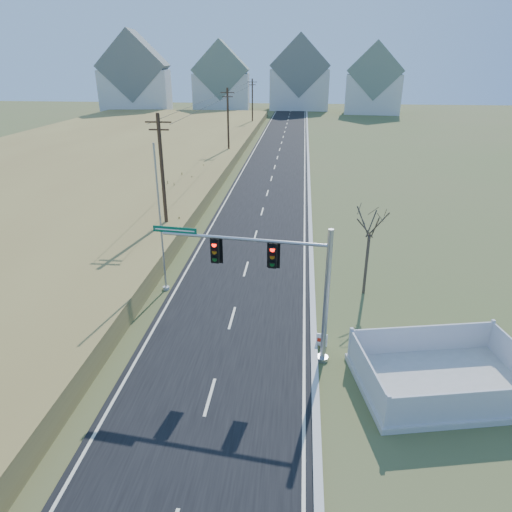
{
  "coord_description": "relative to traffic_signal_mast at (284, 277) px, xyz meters",
  "views": [
    {
      "loc": [
        3.22,
        -16.05,
        12.29
      ],
      "look_at": [
        1.2,
        4.43,
        3.4
      ],
      "focal_mm": 32.0,
      "sensor_mm": 36.0,
      "label": 1
    }
  ],
  "objects": [
    {
      "name": "ground",
      "position": [
        -2.69,
        -1.14,
        -3.89
      ],
      "size": [
        260.0,
        260.0,
        0.0
      ],
      "primitive_type": "plane",
      "color": "#4B5A2B",
      "rests_on": "ground"
    },
    {
      "name": "road",
      "position": [
        -2.69,
        48.86,
        -3.86
      ],
      "size": [
        8.0,
        180.0,
        0.06
      ],
      "primitive_type": "cube",
      "color": "black",
      "rests_on": "ground"
    },
    {
      "name": "curb",
      "position": [
        1.46,
        48.86,
        -3.8
      ],
      "size": [
        0.3,
        180.0,
        0.18
      ],
      "primitive_type": "cube",
      "color": "#B2AFA8",
      "rests_on": "ground"
    },
    {
      "name": "reed_marsh",
      "position": [
        -26.69,
        38.86,
        -3.24
      ],
      "size": [
        38.0,
        110.0,
        1.3
      ],
      "primitive_type": "cube",
      "color": "olive",
      "rests_on": "ground"
    },
    {
      "name": "utility_pole_near",
      "position": [
        -9.19,
        13.86,
        0.79
      ],
      "size": [
        1.8,
        0.26,
        9.0
      ],
      "color": "#422D1E",
      "rests_on": "ground"
    },
    {
      "name": "utility_pole_mid",
      "position": [
        -9.19,
        43.86,
        0.79
      ],
      "size": [
        1.8,
        0.26,
        9.0
      ],
      "color": "#422D1E",
      "rests_on": "ground"
    },
    {
      "name": "utility_pole_far",
      "position": [
        -9.19,
        73.86,
        0.79
      ],
      "size": [
        1.8,
        0.26,
        9.0
      ],
      "color": "#422D1E",
      "rests_on": "ground"
    },
    {
      "name": "condo_nw",
      "position": [
        -40.69,
        98.86,
        3.81
      ],
      "size": [
        17.69,
        13.38,
        19.05
      ],
      "rotation": [
        0.0,
        0.0,
        0.14
      ],
      "color": "silver",
      "rests_on": "ground"
    },
    {
      "name": "condo_nnw",
      "position": [
        -20.69,
        106.86,
        3.04
      ],
      "size": [
        14.93,
        11.17,
        17.03
      ],
      "rotation": [
        0.0,
        0.0,
        0.07
      ],
      "color": "silver",
      "rests_on": "ground"
    },
    {
      "name": "condo_n",
      "position": [
        -0.69,
        110.86,
        3.72
      ],
      "size": [
        15.27,
        10.2,
        18.54
      ],
      "color": "silver",
      "rests_on": "ground"
    },
    {
      "name": "condo_ne",
      "position": [
        17.31,
        102.86,
        2.94
      ],
      "size": [
        14.12,
        10.51,
        16.52
      ],
      "rotation": [
        0.0,
        0.0,
        -0.1
      ],
      "color": "silver",
      "rests_on": "ground"
    },
    {
      "name": "traffic_signal_mast",
      "position": [
        0.0,
        0.0,
        0.0
      ],
      "size": [
        7.73,
        1.13,
        6.18
      ],
      "rotation": [
        0.0,
        0.0,
        -0.11
      ],
      "color": "#9EA0A5",
      "rests_on": "ground"
    },
    {
      "name": "fence_enclosure",
      "position": [
        6.6,
        -1.55,
        -3.6
      ],
      "size": [
        7.56,
        5.88,
        1.55
      ],
      "rotation": [
        0.0,
        0.0,
        0.2
      ],
      "color": "#B7B5AD",
      "rests_on": "ground"
    },
    {
      "name": "open_sign",
      "position": [
        1.8,
        0.85,
        -3.55
      ],
      "size": [
        0.52,
        0.16,
        0.64
      ],
      "rotation": [
        0.0,
        0.0,
        -0.21
      ],
      "color": "white",
      "rests_on": "ground"
    },
    {
      "name": "flagpole",
      "position": [
        -6.99,
        5.74,
        -0.55
      ],
      "size": [
        0.38,
        0.38,
        8.39
      ],
      "color": "#B7B5AD",
      "rests_on": "ground"
    },
    {
      "name": "bare_tree",
      "position": [
        4.37,
        6.42,
        0.45
      ],
      "size": [
        2.03,
        2.03,
        5.39
      ],
      "color": "#4C3F33",
      "rests_on": "ground"
    }
  ]
}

